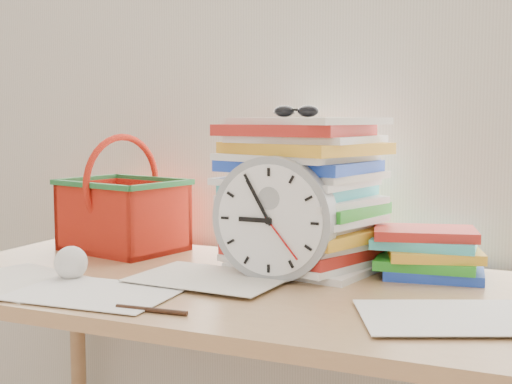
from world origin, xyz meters
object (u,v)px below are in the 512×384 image
at_px(clock, 274,219).
at_px(book_stack, 430,252).
at_px(desk, 232,315).
at_px(paper_stack, 304,193).
at_px(basket, 123,194).

height_order(clock, book_stack, clock).
relative_size(desk, paper_stack, 4.01).
height_order(paper_stack, clock, paper_stack).
bearing_deg(book_stack, paper_stack, -173.90).
xyz_separation_m(paper_stack, clock, (-0.01, -0.15, -0.04)).
height_order(paper_stack, basket, paper_stack).
xyz_separation_m(desk, clock, (0.08, 0.04, 0.21)).
relative_size(book_stack, basket, 0.85).
bearing_deg(paper_stack, clock, -94.53).
bearing_deg(clock, basket, 161.91).
bearing_deg(book_stack, clock, -148.73).
relative_size(paper_stack, basket, 1.17).
relative_size(paper_stack, clock, 1.30).
relative_size(clock, basket, 0.90).
bearing_deg(book_stack, basket, -178.67).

